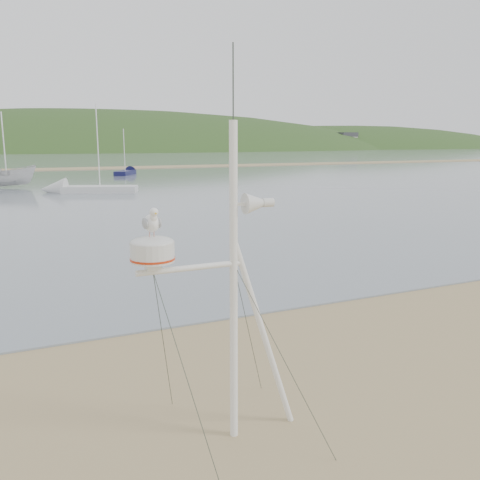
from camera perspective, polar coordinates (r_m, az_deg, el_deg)
name	(u,v)px	position (r m, az deg, el deg)	size (l,w,h in m)	color
ground	(122,454)	(7.19, -13.06, -22.34)	(560.00, 560.00, 0.00)	#907B53
water	(12,157)	(137.99, -24.21, 8.46)	(560.00, 256.00, 0.04)	slate
sandbar	(17,170)	(76.04, -23.76, 7.21)	(560.00, 7.00, 0.07)	#907B53
hill_ridge	(59,195)	(242.88, -19.71, 4.81)	(620.00, 180.00, 80.00)	#233D19
far_cottages	(18,141)	(201.97, -23.62, 10.16)	(294.40, 6.30, 8.00)	beige
mast_rig	(231,352)	(6.75, -1.01, -12.51)	(2.25, 2.40, 5.07)	white
boat_white	(5,159)	(47.73, -24.87, 8.26)	(1.81, 1.86, 4.81)	silver
sailboat_white_near	(74,189)	(41.15, -18.12, 5.45)	(7.46, 4.29, 7.26)	silver
sailboat_blue_far	(129,172)	(62.62, -12.39, 7.47)	(4.00, 5.66, 5.72)	#12133F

